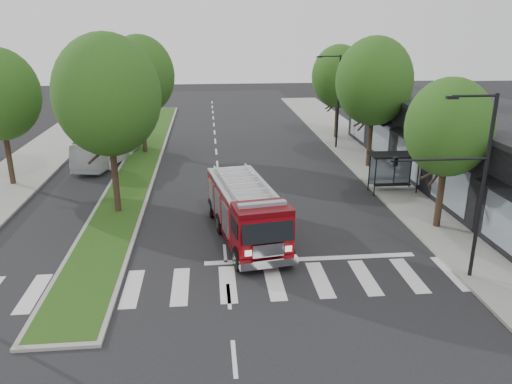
{
  "coord_description": "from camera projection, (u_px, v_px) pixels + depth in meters",
  "views": [
    {
      "loc": [
        -0.62,
        -21.85,
        10.58
      ],
      "look_at": [
        1.86,
        3.73,
        1.8
      ],
      "focal_mm": 35.0,
      "sensor_mm": 36.0,
      "label": 1
    }
  ],
  "objects": [
    {
      "name": "ground",
      "position": [
        225.0,
        253.0,
        24.06
      ],
      "size": [
        140.0,
        140.0,
        0.0
      ],
      "primitive_type": "plane",
      "color": "black",
      "rests_on": "ground"
    },
    {
      "name": "sidewalk_right",
      "position": [
        400.0,
        182.0,
        34.6
      ],
      "size": [
        5.0,
        80.0,
        0.15
      ],
      "primitive_type": "cube",
      "color": "gray",
      "rests_on": "ground"
    },
    {
      "name": "median",
      "position": [
        143.0,
        159.0,
        40.44
      ],
      "size": [
        3.0,
        50.0,
        0.15
      ],
      "color": "gray",
      "rests_on": "ground"
    },
    {
      "name": "storefront_row",
      "position": [
        466.0,
        146.0,
        34.23
      ],
      "size": [
        8.0,
        30.0,
        5.0
      ],
      "primitive_type": "cube",
      "color": "black",
      "rests_on": "ground"
    },
    {
      "name": "bus_shelter",
      "position": [
        393.0,
        162.0,
        32.1
      ],
      "size": [
        3.2,
        1.6,
        2.61
      ],
      "color": "black",
      "rests_on": "ground"
    },
    {
      "name": "tree_right_near",
      "position": [
        449.0,
        128.0,
        25.22
      ],
      "size": [
        4.4,
        4.4,
        8.05
      ],
      "color": "black",
      "rests_on": "ground"
    },
    {
      "name": "tree_right_mid",
      "position": [
        374.0,
        81.0,
        36.2
      ],
      "size": [
        5.6,
        5.6,
        9.72
      ],
      "color": "black",
      "rests_on": "ground"
    },
    {
      "name": "tree_right_far",
      "position": [
        339.0,
        76.0,
        45.83
      ],
      "size": [
        5.0,
        5.0,
        8.73
      ],
      "color": "black",
      "rests_on": "ground"
    },
    {
      "name": "tree_median_near",
      "position": [
        107.0,
        95.0,
        26.96
      ],
      "size": [
        5.8,
        5.8,
        10.16
      ],
      "color": "black",
      "rests_on": "ground"
    },
    {
      "name": "tree_median_far",
      "position": [
        140.0,
        75.0,
        40.25
      ],
      "size": [
        5.6,
        5.6,
        9.72
      ],
      "color": "black",
      "rests_on": "ground"
    },
    {
      "name": "streetlight_right_near",
      "position": [
        464.0,
        176.0,
        20.13
      ],
      "size": [
        4.08,
        0.22,
        8.0
      ],
      "color": "black",
      "rests_on": "ground"
    },
    {
      "name": "streetlight_right_far",
      "position": [
        337.0,
        98.0,
        42.4
      ],
      "size": [
        2.11,
        0.2,
        8.0
      ],
      "color": "black",
      "rests_on": "ground"
    },
    {
      "name": "fire_engine",
      "position": [
        246.0,
        211.0,
        25.36
      ],
      "size": [
        3.93,
        8.99,
        3.01
      ],
      "rotation": [
        0.0,
        0.0,
        0.16
      ],
      "color": "#510409",
      "rests_on": "ground"
    },
    {
      "name": "city_bus",
      "position": [
        109.0,
        145.0,
        39.54
      ],
      "size": [
        4.11,
        9.62,
        2.61
      ],
      "primitive_type": "imported",
      "rotation": [
        0.0,
        0.0,
        -0.21
      ],
      "color": "silver",
      "rests_on": "ground"
    }
  ]
}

